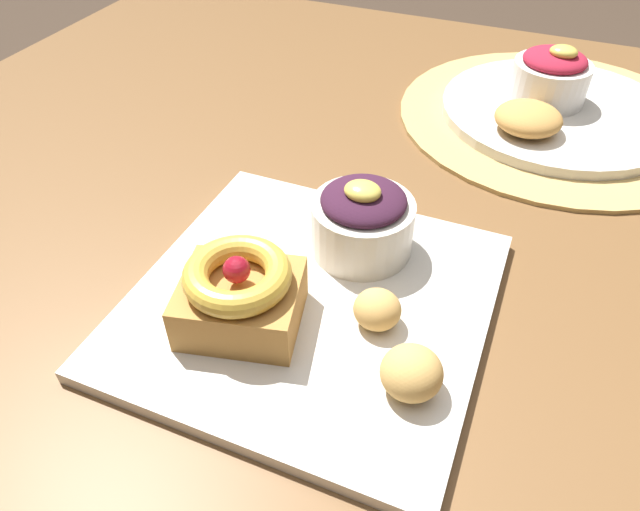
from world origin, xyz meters
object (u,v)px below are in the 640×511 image
object	(u,v)px
cake_slice	(240,294)
fritter_front	(377,309)
front_plate	(311,302)
berry_ramekin	(359,219)
back_ramekin	(551,76)
back_plate	(558,111)
back_pastry	(528,118)
fritter_middle	(411,373)

from	to	relation	value
cake_slice	fritter_front	bearing A→B (deg)	21.12
front_plate	berry_ramekin	world-z (taller)	berry_ramekin
cake_slice	back_ramekin	distance (m)	0.48
back_plate	back_pastry	xyz separation A→B (m)	(-0.03, -0.07, 0.02)
fritter_middle	back_ramekin	xyz separation A→B (m)	(0.04, 0.46, 0.02)
front_plate	berry_ramekin	bearing A→B (deg)	78.76
fritter_middle	back_ramekin	size ratio (longest dim) A/B	0.49
back_pastry	fritter_middle	bearing A→B (deg)	-93.72
back_plate	back_ramekin	xyz separation A→B (m)	(-0.02, 0.01, 0.04)
back_plate	back_pastry	size ratio (longest dim) A/B	3.74
fritter_front	back_plate	distance (m)	0.41
berry_ramekin	back_pastry	bearing A→B (deg)	67.00
fritter_front	back_plate	xyz separation A→B (m)	(0.09, 0.40, -0.02)
berry_ramekin	back_pastry	world-z (taller)	berry_ramekin
fritter_middle	back_ramekin	bearing A→B (deg)	85.59
front_plate	fritter_middle	distance (m)	0.11
back_plate	back_pastry	bearing A→B (deg)	-112.62
fritter_front	fritter_middle	world-z (taller)	fritter_middle
front_plate	back_plate	bearing A→B (deg)	69.09
fritter_front	fritter_middle	bearing A→B (deg)	-50.33
back_plate	back_pastry	world-z (taller)	back_pastry
fritter_front	back_ramekin	world-z (taller)	back_ramekin
berry_ramekin	back_ramekin	distance (m)	0.36
cake_slice	fritter_middle	world-z (taller)	cake_slice
berry_ramekin	back_pastry	xyz separation A→B (m)	(0.11, 0.25, -0.01)
cake_slice	fritter_front	xyz separation A→B (m)	(0.10, 0.04, -0.01)
berry_ramekin	fritter_middle	size ratio (longest dim) A/B	2.02
berry_ramekin	back_plate	size ratio (longest dim) A/B	0.32
cake_slice	front_plate	bearing A→B (deg)	48.48
cake_slice	fritter_front	distance (m)	0.10
fritter_front	back_plate	bearing A→B (deg)	76.81
fritter_front	back_plate	world-z (taller)	fritter_front
fritter_front	fritter_middle	xyz separation A→B (m)	(0.04, -0.05, 0.00)
front_plate	back_ramekin	size ratio (longest dim) A/B	3.10
front_plate	back_plate	xyz separation A→B (m)	(0.15, 0.40, 0.01)
berry_ramekin	fritter_middle	distance (m)	0.15
fritter_front	berry_ramekin	bearing A→B (deg)	118.87
front_plate	fritter_front	distance (m)	0.06
berry_ramekin	fritter_middle	world-z (taller)	berry_ramekin
cake_slice	back_pastry	distance (m)	0.40
cake_slice	back_pastry	world-z (taller)	cake_slice
cake_slice	berry_ramekin	xyz separation A→B (m)	(0.05, 0.11, 0.00)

